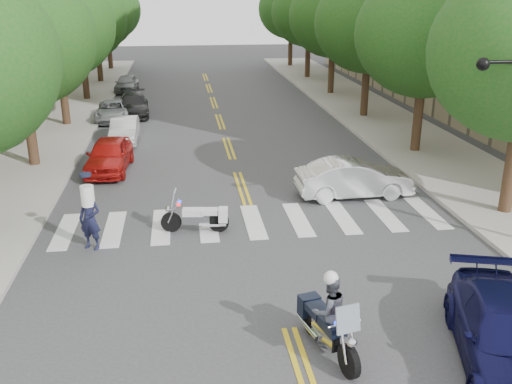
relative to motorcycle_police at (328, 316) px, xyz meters
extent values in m
plane|color=#38383A|center=(-0.65, 0.93, -0.87)|extent=(140.00, 140.00, 0.00)
cube|color=#9E9991|center=(-10.15, 22.93, -0.80)|extent=(5.00, 60.00, 0.15)
cube|color=#9E9991|center=(8.85, 22.93, -0.80)|extent=(5.00, 60.00, 0.15)
cylinder|color=#382316|center=(-9.45, 14.93, 0.79)|extent=(0.44, 0.44, 3.32)
ellipsoid|color=#175016|center=(-9.45, 14.93, 4.69)|extent=(6.40, 6.40, 5.76)
cylinder|color=#382316|center=(-9.45, 22.93, 0.79)|extent=(0.44, 0.44, 3.32)
ellipsoid|color=#175016|center=(-9.45, 22.93, 4.69)|extent=(6.40, 6.40, 5.76)
cylinder|color=#382316|center=(-9.45, 30.93, 0.79)|extent=(0.44, 0.44, 3.32)
ellipsoid|color=#175016|center=(-9.45, 30.93, 4.69)|extent=(6.40, 6.40, 5.76)
cylinder|color=#382316|center=(-9.45, 38.93, 0.79)|extent=(0.44, 0.44, 3.32)
ellipsoid|color=#175016|center=(-9.45, 38.93, 4.69)|extent=(6.40, 6.40, 5.76)
cylinder|color=#382316|center=(-9.45, 46.93, 0.79)|extent=(0.44, 0.44, 3.32)
ellipsoid|color=#175016|center=(-9.45, 46.93, 4.69)|extent=(6.40, 6.40, 5.76)
cylinder|color=#382316|center=(8.15, 6.93, 0.79)|extent=(0.44, 0.44, 3.32)
cylinder|color=#382316|center=(8.15, 14.93, 0.79)|extent=(0.44, 0.44, 3.32)
ellipsoid|color=#175016|center=(8.15, 14.93, 4.69)|extent=(6.40, 6.40, 5.76)
cylinder|color=#382316|center=(8.15, 22.93, 0.79)|extent=(0.44, 0.44, 3.32)
ellipsoid|color=#175016|center=(8.15, 22.93, 4.69)|extent=(6.40, 6.40, 5.76)
cylinder|color=#382316|center=(8.15, 30.93, 0.79)|extent=(0.44, 0.44, 3.32)
ellipsoid|color=#175016|center=(8.15, 30.93, 4.69)|extent=(6.40, 6.40, 5.76)
cylinder|color=#382316|center=(8.15, 38.93, 0.79)|extent=(0.44, 0.44, 3.32)
ellipsoid|color=#175016|center=(8.15, 38.93, 4.69)|extent=(6.40, 6.40, 5.76)
cylinder|color=#382316|center=(8.15, 46.93, 0.79)|extent=(0.44, 0.44, 3.32)
ellipsoid|color=#175016|center=(8.15, 46.93, 4.69)|extent=(6.40, 6.40, 5.76)
sphere|color=black|center=(5.25, 4.43, 4.68)|extent=(0.36, 0.36, 0.36)
cylinder|color=black|center=(0.23, -0.93, -0.51)|extent=(0.31, 0.73, 0.72)
cylinder|color=black|center=(-0.17, 0.71, -0.51)|extent=(0.35, 0.74, 0.72)
cube|color=silver|center=(0.01, -0.06, -0.40)|extent=(0.55, 1.00, 0.34)
cube|color=black|center=(0.04, -0.16, -0.13)|extent=(0.54, 0.81, 0.23)
cube|color=black|center=(-0.10, 0.41, -0.11)|extent=(0.55, 0.66, 0.17)
cube|color=black|center=(-0.21, 0.87, -0.24)|extent=(0.53, 0.42, 0.47)
cube|color=#8C99A5|center=(0.19, -0.79, 0.40)|extent=(0.55, 0.28, 0.58)
cube|color=red|center=(0.27, -0.59, 0.21)|extent=(0.13, 0.13, 0.08)
cube|color=#0C26E5|center=(0.03, -0.65, 0.21)|extent=(0.13, 0.13, 0.08)
imported|color=#474C56|center=(0.01, -0.06, 0.15)|extent=(0.93, 0.80, 1.66)
sphere|color=silver|center=(0.01, -0.06, 0.93)|extent=(0.32, 0.32, 0.32)
cylinder|color=black|center=(-3.41, 6.98, -0.54)|extent=(0.67, 0.22, 0.66)
cylinder|color=black|center=(-1.87, 6.79, -0.54)|extent=(0.68, 0.25, 0.66)
cube|color=silver|center=(-2.59, 6.88, -0.43)|extent=(0.90, 0.41, 0.31)
cube|color=silver|center=(-2.69, 6.89, -0.19)|extent=(0.72, 0.43, 0.21)
cube|color=silver|center=(-2.16, 6.82, -0.17)|extent=(0.58, 0.45, 0.16)
cube|color=silver|center=(-1.73, 6.77, -0.29)|extent=(0.34, 0.46, 0.44)
cube|color=#8C99A5|center=(-3.29, 6.96, 0.29)|extent=(0.21, 0.50, 0.53)
cube|color=red|center=(-3.14, 6.83, 0.12)|extent=(0.11, 0.11, 0.08)
cube|color=#0C26E5|center=(-3.11, 7.06, 0.12)|extent=(0.11, 0.11, 0.08)
imported|color=#161832|center=(-5.79, 6.01, 0.10)|extent=(0.84, 0.72, 1.94)
imported|color=white|center=(3.43, 9.43, -0.15)|extent=(4.41, 1.64, 1.44)
imported|color=#0D0D37|center=(3.57, -0.99, -0.16)|extent=(3.28, 5.25, 1.42)
imported|color=red|center=(-6.09, 13.93, -0.16)|extent=(1.96, 4.29, 1.43)
imported|color=silver|center=(-5.85, 18.93, -0.25)|extent=(1.33, 3.78, 1.24)
imported|color=#95999C|center=(-6.95, 24.12, -0.29)|extent=(1.99, 4.20, 1.16)
imported|color=black|center=(-5.85, 25.43, -0.21)|extent=(2.17, 4.67, 1.32)
imported|color=gray|center=(-6.95, 34.20, -0.23)|extent=(1.80, 3.86, 1.28)
camera|label=1|loc=(-2.93, -10.31, 6.64)|focal=40.00mm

